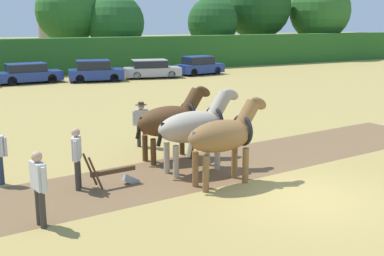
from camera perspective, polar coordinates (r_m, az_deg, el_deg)
name	(u,v)px	position (r m, az deg, el deg)	size (l,w,h in m)	color
ground_plane	(307,197)	(13.07, 13.51, -7.98)	(240.00, 240.00, 0.00)	#A88E4C
plowed_furrow_strip	(46,200)	(13.07, -16.97, -8.18)	(30.03, 3.24, 0.01)	brown
hedgerow	(55,57)	(41.63, -15.92, 8.13)	(76.22, 1.64, 3.02)	#286023
tree_center_left	(68,12)	(47.57, -14.50, 13.22)	(5.96, 5.96, 8.21)	#423323
tree_center	(116,23)	(46.94, -9.03, 12.22)	(5.42, 5.42, 6.91)	brown
tree_center_right	(213,22)	(51.15, 2.47, 12.39)	(5.23, 5.23, 6.81)	brown
tree_right	(258,6)	(56.08, 7.83, 14.13)	(7.45, 7.45, 9.69)	#4C3823
tree_far_right	(320,11)	(58.82, 14.91, 13.26)	(6.95, 6.95, 8.91)	brown
draft_horse_lead_left	(225,135)	(13.34, 3.88, -0.88)	(2.80, 1.14, 2.47)	brown
draft_horse_lead_right	(196,126)	(14.51, 0.44, 0.26)	(3.01, 1.21, 2.53)	#B2A38E
draft_horse_trail_left	(171,120)	(15.75, -2.50, 0.95)	(2.91, 1.25, 2.44)	#513319
plow	(117,175)	(13.60, -8.83, -5.53)	(1.58, 0.50, 1.13)	#4C331E
farmer_at_plow	(77,154)	(13.37, -13.49, -3.00)	(0.36, 0.65, 1.71)	#38332D
farmer_beside_team	(141,121)	(17.46, -6.01, 0.84)	(0.60, 0.41, 1.65)	#38332D
farmer_onlooker_left	(39,183)	(11.20, -17.71, -6.22)	(0.30, 0.68, 1.75)	#38332D
parked_car_left	(29,73)	(36.88, -18.80, 6.14)	(4.59, 2.06, 1.44)	navy
parked_car_center_left	(95,71)	(36.69, -11.40, 6.62)	(4.26, 2.57, 1.58)	navy
parked_car_center	(151,69)	(38.19, -4.83, 6.97)	(4.66, 2.68, 1.44)	#A8A8B2
parked_car_center_right	(199,66)	(40.39, 0.89, 7.39)	(4.03, 2.25, 1.54)	navy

